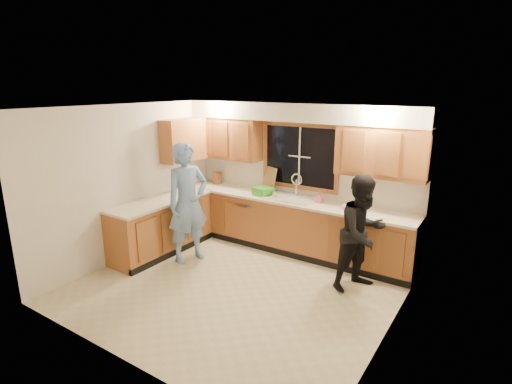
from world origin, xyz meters
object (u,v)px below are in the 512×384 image
(stove, at_px, (135,237))
(soap_bottle, at_px, (320,197))
(woman, at_px, (362,233))
(knife_block, at_px, (217,178))
(dish_crate, at_px, (263,191))
(sink, at_px, (291,202))
(man, at_px, (188,203))
(bowl, at_px, (349,207))
(dishwasher, at_px, (249,219))

(stove, bearing_deg, soap_bottle, 39.24)
(woman, relative_size, knife_block, 6.95)
(knife_block, xyz_separation_m, dish_crate, (1.20, -0.22, -0.05))
(sink, bearing_deg, knife_block, 174.77)
(man, height_order, bowl, man)
(dish_crate, xyz_separation_m, bowl, (1.53, 0.06, -0.04))
(woman, height_order, dish_crate, woman)
(dishwasher, height_order, dish_crate, dish_crate)
(sink, distance_m, dishwasher, 0.96)
(dish_crate, distance_m, bowl, 1.53)
(stove, distance_m, knife_block, 2.07)
(sink, bearing_deg, bowl, -0.52)
(sink, distance_m, bowl, 1.03)
(dishwasher, bearing_deg, dish_crate, -8.87)
(sink, bearing_deg, woman, -23.73)
(sink, bearing_deg, man, -133.36)
(stove, bearing_deg, dish_crate, 53.59)
(woman, relative_size, soap_bottle, 8.33)
(knife_block, bearing_deg, sink, -2.40)
(knife_block, distance_m, soap_bottle, 2.21)
(knife_block, relative_size, bowl, 1.08)
(dish_crate, bearing_deg, knife_block, 169.40)
(stove, bearing_deg, bowl, 32.73)
(sink, relative_size, knife_block, 3.66)
(sink, height_order, man, man)
(stove, height_order, soap_bottle, soap_bottle)
(sink, bearing_deg, soap_bottle, 6.29)
(man, xyz_separation_m, soap_bottle, (1.68, 1.31, 0.06))
(knife_block, height_order, dish_crate, knife_block)
(dishwasher, height_order, man, man)
(sink, distance_m, knife_block, 1.72)
(man, bearing_deg, sink, -24.68)
(stove, bearing_deg, sink, 45.39)
(man, bearing_deg, dishwasher, 3.68)
(sink, relative_size, man, 0.45)
(knife_block, bearing_deg, stove, -89.95)
(dishwasher, relative_size, soap_bottle, 4.19)
(sink, height_order, bowl, sink)
(knife_block, bearing_deg, woman, -11.33)
(woman, bearing_deg, dishwasher, 102.60)
(dish_crate, relative_size, bowl, 1.37)
(dishwasher, distance_m, woman, 2.43)
(woman, distance_m, knife_block, 3.27)
(sink, relative_size, woman, 0.53)
(woman, relative_size, dish_crate, 5.46)
(dish_crate, bearing_deg, dishwasher, 171.13)
(man, bearing_deg, woman, -58.37)
(man, bearing_deg, dish_crate, -11.09)
(dish_crate, bearing_deg, stove, -126.41)
(knife_block, relative_size, dish_crate, 0.79)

